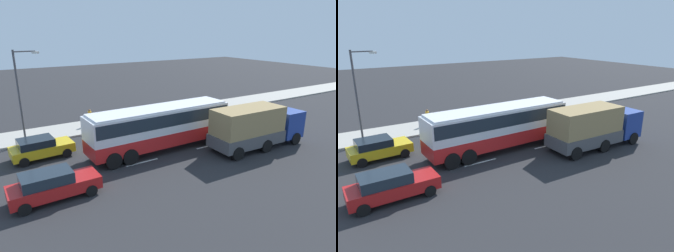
{
  "view_description": "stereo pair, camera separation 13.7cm",
  "coord_description": "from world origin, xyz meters",
  "views": [
    {
      "loc": [
        -12.38,
        -18.85,
        8.65
      ],
      "look_at": [
        -0.78,
        -0.47,
        1.84
      ],
      "focal_mm": 33.01,
      "sensor_mm": 36.0,
      "label": 1
    },
    {
      "loc": [
        -12.49,
        -18.78,
        8.65
      ],
      "look_at": [
        -0.78,
        -0.47,
        1.84
      ],
      "focal_mm": 33.01,
      "sensor_mm": 36.0,
      "label": 2
    }
  ],
  "objects": [
    {
      "name": "sidewalk_curb",
      "position": [
        0.0,
        8.02,
        0.07
      ],
      "size": [
        80.0,
        4.0,
        0.15
      ],
      "primitive_type": "cube",
      "color": "#A8A399",
      "rests_on": "ground_plane"
    },
    {
      "name": "street_lamp",
      "position": [
        -9.47,
        6.57,
        4.24
      ],
      "size": [
        1.86,
        0.24,
        7.11
      ],
      "color": "#47474C",
      "rests_on": "sidewalk_curb"
    },
    {
      "name": "pedestrian_near_curb",
      "position": [
        -3.84,
        8.21,
        1.03
      ],
      "size": [
        0.32,
        0.32,
        1.54
      ],
      "rotation": [
        0.0,
        0.0,
        5.14
      ],
      "color": "#38334C",
      "rests_on": "sidewalk_curb"
    },
    {
      "name": "lane_centreline",
      "position": [
        -1.92,
        -1.58,
        0.0
      ],
      "size": [
        28.73,
        0.16,
        0.01
      ],
      "color": "white",
      "rests_on": "ground_plane"
    },
    {
      "name": "cargo_truck",
      "position": [
        5.05,
        -3.64,
        1.72
      ],
      "size": [
        7.89,
        2.82,
        3.22
      ],
      "rotation": [
        0.0,
        0.0,
        -0.02
      ],
      "color": "navy",
      "rests_on": "ground_plane"
    },
    {
      "name": "car_yellow_taxi",
      "position": [
        -9.18,
        2.89,
        0.79
      ],
      "size": [
        4.21,
        2.18,
        1.48
      ],
      "rotation": [
        0.0,
        0.0,
        0.05
      ],
      "color": "gold",
      "rests_on": "ground_plane"
    },
    {
      "name": "car_red_compact",
      "position": [
        -9.74,
        -3.26,
        0.83
      ],
      "size": [
        4.68,
        1.91,
        1.59
      ],
      "rotation": [
        0.0,
        0.0,
        0.02
      ],
      "color": "#B21919",
      "rests_on": "ground_plane"
    },
    {
      "name": "ground_plane",
      "position": [
        0.0,
        0.0,
        0.0
      ],
      "size": [
        120.0,
        120.0,
        0.0
      ],
      "primitive_type": "plane",
      "color": "#28282B"
    },
    {
      "name": "coach_bus",
      "position": [
        -1.27,
        -0.21,
        2.04
      ],
      "size": [
        11.08,
        2.86,
        3.29
      ],
      "rotation": [
        0.0,
        0.0,
        0.02
      ],
      "color": "red",
      "rests_on": "ground_plane"
    }
  ]
}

